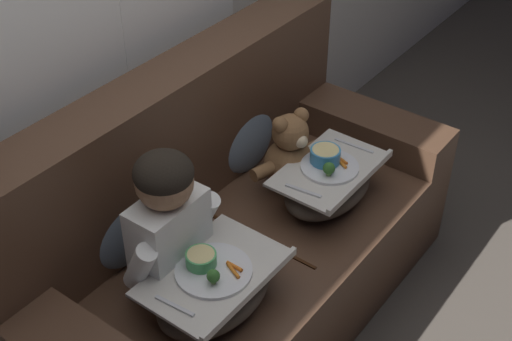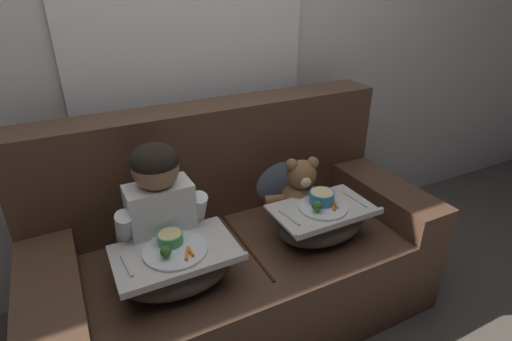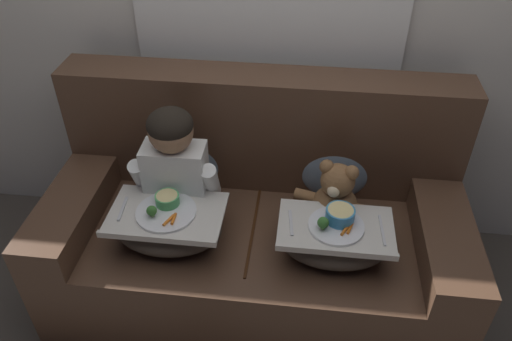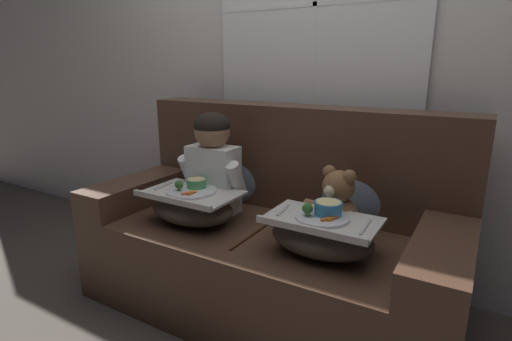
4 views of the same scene
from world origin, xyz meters
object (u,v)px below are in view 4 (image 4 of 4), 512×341
object	(u,v)px
child_figure	(213,158)
lap_tray_child	(192,206)
couch	(274,237)
throw_pillow_behind_teddy	(353,190)
lap_tray_teddy	(321,235)
teddy_bear	(337,209)
throw_pillow_behind_child	(237,171)

from	to	relation	value
child_figure	lap_tray_child	size ratio (longest dim) A/B	1.14
child_figure	lap_tray_child	bearing A→B (deg)	-90.11
couch	lap_tray_child	world-z (taller)	couch
couch	throw_pillow_behind_teddy	world-z (taller)	couch
lap_tray_child	lap_tray_teddy	size ratio (longest dim) A/B	1.03
couch	throw_pillow_behind_teddy	xyz separation A→B (m)	(0.35, 0.18, 0.27)
teddy_bear	lap_tray_child	xyz separation A→B (m)	(-0.69, -0.18, -0.06)
child_figure	lap_tray_child	distance (m)	0.28
child_figure	couch	bearing A→B (deg)	7.63
throw_pillow_behind_child	teddy_bear	distance (m)	0.73
throw_pillow_behind_child	teddy_bear	bearing A→B (deg)	-18.45
throw_pillow_behind_child	child_figure	bearing A→B (deg)	-90.00
lap_tray_teddy	throw_pillow_behind_child	bearing A→B (deg)	149.32
couch	teddy_bear	distance (m)	0.42
throw_pillow_behind_child	teddy_bear	world-z (taller)	throw_pillow_behind_child
throw_pillow_behind_child	child_figure	distance (m)	0.26
child_figure	teddy_bear	xyz separation A→B (m)	(0.69, -0.00, -0.15)
couch	throw_pillow_behind_teddy	distance (m)	0.47
throw_pillow_behind_child	throw_pillow_behind_teddy	xyz separation A→B (m)	(0.69, 0.00, 0.00)
throw_pillow_behind_teddy	lap_tray_teddy	distance (m)	0.42
couch	child_figure	xyz separation A→B (m)	(-0.35, -0.05, 0.39)
throw_pillow_behind_child	child_figure	size ratio (longest dim) A/B	0.70
throw_pillow_behind_child	child_figure	xyz separation A→B (m)	(0.00, -0.23, 0.12)
throw_pillow_behind_teddy	child_figure	world-z (taller)	child_figure
throw_pillow_behind_teddy	lap_tray_child	xyz separation A→B (m)	(-0.69, -0.41, -0.09)
couch	child_figure	world-z (taller)	couch
throw_pillow_behind_teddy	teddy_bear	size ratio (longest dim) A/B	1.05
child_figure	lap_tray_teddy	size ratio (longest dim) A/B	1.17
lap_tray_teddy	teddy_bear	bearing A→B (deg)	90.47
throw_pillow_behind_child	throw_pillow_behind_teddy	size ratio (longest dim) A/B	0.99
teddy_bear	lap_tray_child	size ratio (longest dim) A/B	0.76
throw_pillow_behind_child	lap_tray_teddy	distance (m)	0.81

